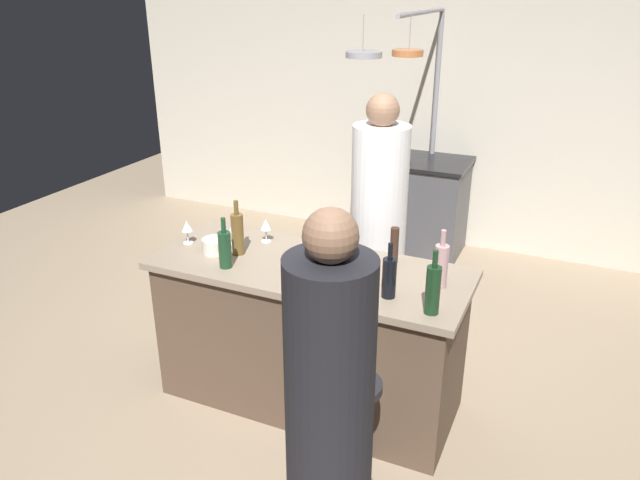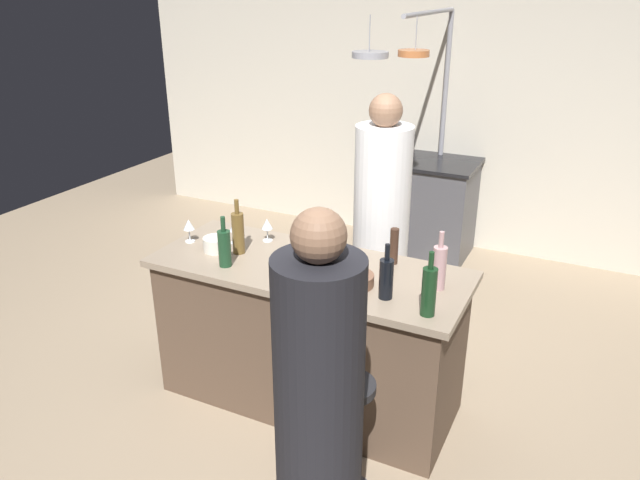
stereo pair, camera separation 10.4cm
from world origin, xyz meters
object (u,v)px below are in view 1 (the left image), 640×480
(cutting_board, at_px, (332,260))
(mixing_bowl_wooden, at_px, (356,279))
(chef, at_px, (378,235))
(stove_range, at_px, (422,206))
(wine_glass_near_left_guest, at_px, (233,228))
(guest_right, at_px, (329,420))
(bar_stool_right, at_px, (353,435))
(wine_glass_near_right_guest, at_px, (266,226))
(wine_bottle_red, at_px, (433,289))
(wine_glass_by_chef, at_px, (187,227))
(wine_bottle_amber, at_px, (238,233))
(mixing_bowl_ceramic, at_px, (215,245))
(pepper_mill, at_px, (394,245))
(wine_bottle_dark, at_px, (389,277))
(wine_bottle_rose, at_px, (441,265))
(wine_bottle_green, at_px, (225,249))

(cutting_board, relative_size, mixing_bowl_wooden, 1.54)
(chef, bearing_deg, stove_range, 94.54)
(stove_range, relative_size, wine_glass_near_left_guest, 6.10)
(guest_right, distance_m, wine_glass_near_left_guest, 1.58)
(bar_stool_right, bearing_deg, wine_glass_near_right_guest, 137.52)
(wine_bottle_red, distance_m, wine_glass_by_chef, 1.58)
(bar_stool_right, height_order, wine_bottle_amber, wine_bottle_amber)
(chef, height_order, wine_glass_by_chef, chef)
(wine_glass_by_chef, relative_size, mixing_bowl_ceramic, 1.01)
(pepper_mill, height_order, wine_glass_near_left_guest, pepper_mill)
(wine_bottle_amber, bearing_deg, pepper_mill, 16.58)
(wine_glass_by_chef, bearing_deg, wine_bottle_amber, -0.90)
(wine_bottle_dark, distance_m, wine_glass_near_left_guest, 1.09)
(wine_bottle_rose, height_order, wine_glass_near_left_guest, wine_bottle_rose)
(chef, height_order, wine_bottle_green, chef)
(wine_glass_by_chef, bearing_deg, mixing_bowl_wooden, -4.73)
(chef, height_order, mixing_bowl_wooden, chef)
(chef, distance_m, wine_bottle_red, 1.23)
(cutting_board, xyz_separation_m, wine_bottle_rose, (0.63, -0.05, 0.11))
(pepper_mill, height_order, wine_glass_near_right_guest, pepper_mill)
(guest_right, xyz_separation_m, wine_glass_near_left_guest, (-1.10, 1.10, 0.23))
(wine_bottle_dark, bearing_deg, wine_bottle_red, -16.72)
(wine_bottle_amber, xyz_separation_m, mixing_bowl_ceramic, (-0.14, -0.04, -0.09))
(wine_bottle_green, xyz_separation_m, wine_bottle_red, (1.18, -0.03, 0.02))
(pepper_mill, distance_m, wine_bottle_amber, 0.90)
(guest_right, height_order, wine_bottle_green, guest_right)
(pepper_mill, xyz_separation_m, wine_glass_near_left_guest, (-0.96, -0.15, 0.00))
(wine_glass_by_chef, height_order, mixing_bowl_ceramic, wine_glass_by_chef)
(stove_range, distance_m, mixing_bowl_ceramic, 2.62)
(wine_bottle_rose, bearing_deg, wine_glass_near_left_guest, 178.22)
(chef, relative_size, pepper_mill, 8.31)
(guest_right, height_order, wine_glass_near_right_guest, guest_right)
(wine_bottle_amber, distance_m, wine_bottle_dark, 0.98)
(bar_stool_right, height_order, wine_bottle_rose, wine_bottle_rose)
(chef, bearing_deg, mixing_bowl_ceramic, -129.96)
(chef, height_order, pepper_mill, chef)
(stove_range, height_order, wine_bottle_rose, wine_bottle_rose)
(wine_bottle_amber, distance_m, mixing_bowl_wooden, 0.78)
(guest_right, bearing_deg, wine_bottle_dark, 92.83)
(wine_bottle_dark, bearing_deg, wine_bottle_green, -177.63)
(chef, xyz_separation_m, wine_bottle_dark, (0.39, -0.96, 0.20))
(pepper_mill, xyz_separation_m, mixing_bowl_ceramic, (-1.00, -0.29, -0.06))
(mixing_bowl_wooden, bearing_deg, bar_stool_right, -69.25)
(wine_glass_near_right_guest, xyz_separation_m, wine_glass_near_left_guest, (-0.16, -0.11, 0.00))
(guest_right, height_order, wine_glass_by_chef, guest_right)
(guest_right, bearing_deg, mixing_bowl_ceramic, 140.15)
(pepper_mill, distance_m, wine_glass_near_left_guest, 0.97)
(chef, height_order, mixing_bowl_ceramic, chef)
(wine_bottle_green, bearing_deg, wine_bottle_rose, 12.52)
(pepper_mill, xyz_separation_m, wine_glass_by_chef, (-1.22, -0.25, 0.00))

